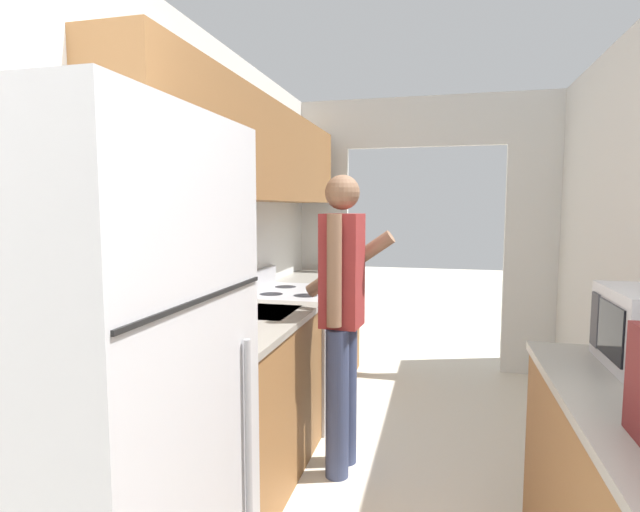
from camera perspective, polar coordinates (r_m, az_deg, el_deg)
wall_left at (r=2.72m, az=-14.69°, el=4.87°), size 0.38×6.61×2.50m
wall_far_with_doorway at (r=4.72m, az=11.75°, el=4.49°), size 2.73×0.06×2.50m
counter_left at (r=3.31m, az=-5.32°, el=-12.93°), size 0.62×2.99×0.90m
refrigerator at (r=1.65m, az=-24.81°, el=-17.16°), size 0.76×0.79×1.75m
range_oven at (r=3.71m, az=-2.89°, el=-10.76°), size 0.66×0.74×1.04m
person at (r=2.81m, az=2.52°, el=-6.70°), size 0.54×0.40×1.68m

